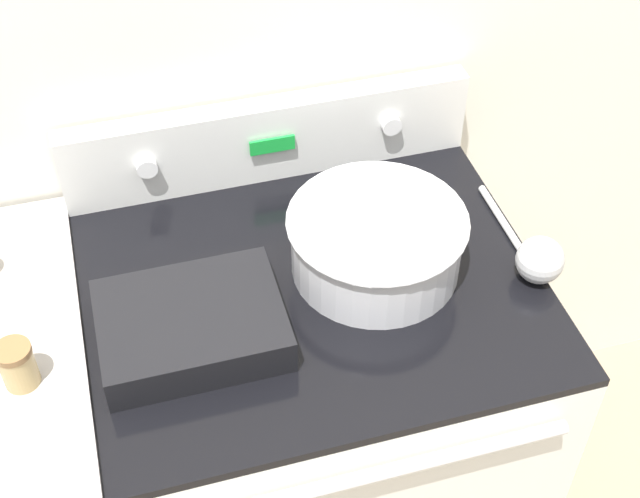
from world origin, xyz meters
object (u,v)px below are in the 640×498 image
Objects in this scene: mixing_bowl at (377,239)px; ladle at (537,258)px; spice_jar_brown_cap at (17,365)px; casserole_dish at (191,323)px.

ladle is (0.27, -0.10, -0.03)m from mixing_bowl.
casserole_dish is at bearing 4.85° from spice_jar_brown_cap.
ladle is at bearing -19.34° from mixing_bowl.
casserole_dish is at bearing -167.44° from mixing_bowl.
mixing_bowl is 1.10× the size of ladle.
ladle is at bearing -1.63° from casserole_dish.
casserole_dish is 0.62m from ladle.
spice_jar_brown_cap is at bearing -175.15° from casserole_dish.
mixing_bowl is 0.36m from casserole_dish.
mixing_bowl reaches higher than casserole_dish.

